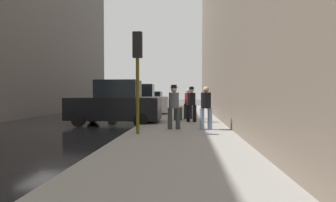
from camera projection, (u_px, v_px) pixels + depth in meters
name	position (u px, v px, depth m)	size (l,w,h in m)	color
ground_plane	(53.00, 127.00, 12.18)	(120.00, 120.00, 0.00)	black
sidewalk	(181.00, 127.00, 11.73)	(4.00, 40.00, 0.15)	gray
parked_black_suv	(116.00, 104.00, 13.20)	(4.63, 2.11, 2.25)	black
parked_white_van	(137.00, 101.00, 18.77)	(4.65, 2.16, 2.25)	silver
parked_blue_sedan	(150.00, 101.00, 25.43)	(4.25, 2.15, 1.79)	navy
fire_hydrant	(158.00, 111.00, 16.43)	(0.42, 0.22, 0.70)	red
traffic_light	(138.00, 60.00, 9.27)	(0.32, 0.32, 3.60)	#514C0F
pedestrian_in_red_jacket	(188.00, 102.00, 14.82)	(0.53, 0.48, 1.71)	black
pedestrian_with_fedora	(192.00, 102.00, 13.16)	(0.50, 0.41, 1.78)	black
pedestrian_with_beanie	(174.00, 105.00, 10.48)	(0.51, 0.43, 1.78)	#333338
pedestrian_in_jeans	(206.00, 106.00, 10.36)	(0.52, 0.45, 1.71)	#728CB2
rolling_suitcase	(178.00, 114.00, 14.23)	(0.43, 0.60, 1.04)	black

